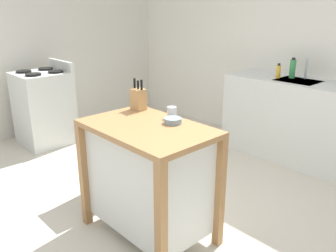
% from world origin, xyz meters
% --- Properties ---
extents(ground_plane, '(6.98, 6.98, 0.00)m').
position_xyz_m(ground_plane, '(0.00, 0.00, 0.00)').
color(ground_plane, beige).
rests_on(ground_plane, ground).
extents(wall_back, '(5.98, 0.10, 2.60)m').
position_xyz_m(wall_back, '(0.00, 2.56, 1.30)').
color(wall_back, silver).
rests_on(wall_back, ground).
extents(wall_left, '(0.10, 3.16, 2.60)m').
position_xyz_m(wall_left, '(-2.99, 0.98, 1.30)').
color(wall_left, silver).
rests_on(wall_left, ground).
extents(kitchen_island, '(0.96, 0.62, 0.89)m').
position_xyz_m(kitchen_island, '(-0.06, 0.06, 0.50)').
color(kitchen_island, '#9E7042').
rests_on(kitchen_island, ground).
extents(knife_block, '(0.11, 0.09, 0.25)m').
position_xyz_m(knife_block, '(-0.42, 0.27, 0.98)').
color(knife_block, tan).
rests_on(knife_block, kitchen_island).
extents(bowl_ceramic_small, '(0.13, 0.13, 0.04)m').
position_xyz_m(bowl_ceramic_small, '(0.03, 0.23, 0.91)').
color(bowl_ceramic_small, gray).
rests_on(bowl_ceramic_small, kitchen_island).
extents(drinking_cup, '(0.07, 0.07, 0.09)m').
position_xyz_m(drinking_cup, '(-0.07, 0.31, 0.93)').
color(drinking_cup, silver).
rests_on(drinking_cup, kitchen_island).
extents(trash_bin, '(0.36, 0.28, 0.63)m').
position_xyz_m(trash_bin, '(-0.78, 0.12, 0.32)').
color(trash_bin, '#B7B2A8').
rests_on(trash_bin, ground).
extents(sink_counter, '(1.58, 0.60, 0.91)m').
position_xyz_m(sink_counter, '(-0.04, 2.21, 0.46)').
color(sink_counter, silver).
rests_on(sink_counter, ground).
extents(sink_faucet, '(0.02, 0.02, 0.22)m').
position_xyz_m(sink_faucet, '(-0.04, 2.35, 1.02)').
color(sink_faucet, '#B7BCC1').
rests_on(sink_faucet, sink_counter).
extents(bottle_spray_cleaner, '(0.05, 0.05, 0.17)m').
position_xyz_m(bottle_spray_cleaner, '(-0.26, 2.15, 0.99)').
color(bottle_spray_cleaner, yellow).
rests_on(bottle_spray_cleaner, sink_counter).
extents(bottle_hand_soap, '(0.07, 0.07, 0.23)m').
position_xyz_m(bottle_hand_soap, '(-0.16, 2.27, 1.02)').
color(bottle_hand_soap, green).
rests_on(bottle_hand_soap, sink_counter).
extents(stove, '(0.60, 0.60, 1.03)m').
position_xyz_m(stove, '(-2.44, 0.35, 0.47)').
color(stove, silver).
rests_on(stove, ground).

